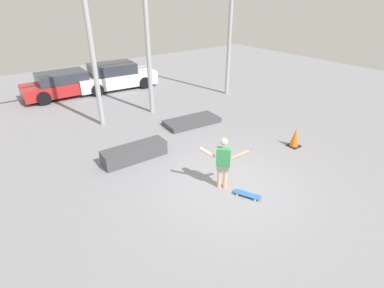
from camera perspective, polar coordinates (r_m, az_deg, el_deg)
name	(u,v)px	position (r m, az deg, el deg)	size (l,w,h in m)	color
ground_plane	(228,185)	(8.87, 6.78, -7.85)	(36.00, 36.00, 0.00)	gray
skateboarder	(223,161)	(8.32, 5.94, -3.25)	(1.02, 1.05, 1.57)	#DBAD89
skateboard	(247,194)	(8.50, 10.47, -9.42)	(0.50, 0.76, 0.08)	#2D66B2
grind_box	(135,153)	(10.15, -10.87, -1.62)	(2.16, 0.64, 0.49)	#47474C
manual_pad	(192,121)	(12.72, -0.02, 4.33)	(2.32, 1.08, 0.20)	#47474C
canopy_support_left	(19,41)	(11.76, -30.05, 16.66)	(4.87, 0.20, 6.01)	#A5A8AD
canopy_support_right	(192,26)	(14.53, 0.07, 21.51)	(4.87, 0.20, 6.01)	#A5A8AD
parked_car_red	(65,84)	(17.38, -22.97, 10.43)	(4.37, 1.93, 1.29)	red
parked_car_white	(115,76)	(17.90, -14.39, 12.37)	(4.51, 2.28, 1.43)	white
traffic_cone	(295,138)	(11.37, 19.03, 1.18)	(0.40, 0.40, 0.71)	black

